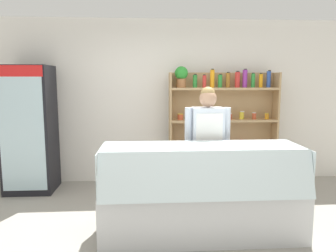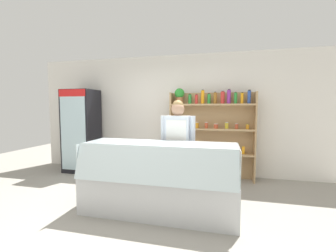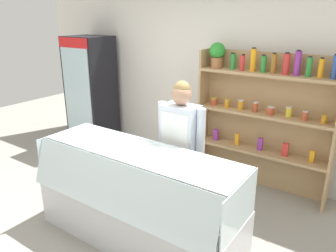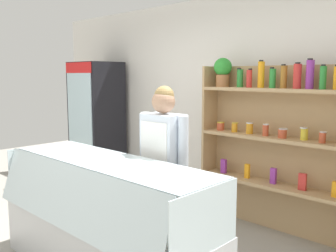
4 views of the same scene
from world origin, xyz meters
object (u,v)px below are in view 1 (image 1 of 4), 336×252
(drinks_fridge, at_px, (29,129))
(deli_display_case, at_px, (201,207))
(shelving_unit, at_px, (220,119))
(shop_clerk, at_px, (207,141))

(drinks_fridge, relative_size, deli_display_case, 0.88)
(drinks_fridge, xyz_separation_m, shelving_unit, (2.99, 0.17, 0.11))
(deli_display_case, height_order, shop_clerk, shop_clerk)
(shelving_unit, relative_size, shop_clerk, 1.18)
(shelving_unit, height_order, deli_display_case, shelving_unit)
(shop_clerk, bearing_deg, shelving_unit, 70.50)
(shelving_unit, bearing_deg, deli_display_case, -108.75)
(deli_display_case, bearing_deg, shelving_unit, 71.25)
(drinks_fridge, bearing_deg, shop_clerk, -23.04)
(drinks_fridge, relative_size, shop_clerk, 1.18)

